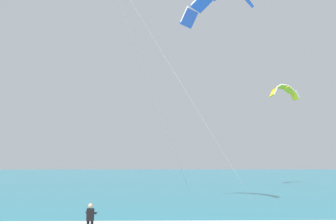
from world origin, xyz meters
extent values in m
cube|color=teal|center=(0.00, 72.46, 0.10)|extent=(200.00, 120.00, 0.20)
cube|color=black|center=(-4.48, 11.47, 1.14)|extent=(0.35, 0.22, 0.60)
sphere|color=tan|center=(-4.48, 11.47, 1.58)|extent=(0.22, 0.22, 0.22)
cylinder|color=black|center=(-4.65, 11.64, 1.19)|extent=(0.12, 0.51, 0.22)
cylinder|color=black|center=(-4.29, 11.62, 1.19)|extent=(0.12, 0.51, 0.22)
cylinder|color=black|center=(-4.46, 11.85, 1.19)|extent=(0.55, 0.07, 0.04)
cube|color=#3F3F42|center=(-4.47, 11.59, 0.92)|extent=(0.12, 0.09, 0.10)
cube|color=blue|center=(2.38, 20.56, 16.76)|extent=(1.85, 1.74, 1.06)
cube|color=blue|center=(1.39, 21.23, 15.75)|extent=(1.64, 1.40, 1.44)
cube|color=white|center=(1.03, 20.87, 15.92)|extent=(0.77, 0.76, 1.23)
cylinder|color=#B2B2B7|center=(0.37, 14.64, 8.47)|extent=(9.75, 5.61, 14.56)
cylinder|color=#B2B2B7|center=(-1.56, 16.54, 8.47)|extent=(5.91, 9.41, 14.56)
cube|color=yellow|center=(18.77, 42.74, 13.19)|extent=(1.44, 1.21, 1.31)
cube|color=white|center=(18.99, 42.37, 13.38)|extent=(0.77, 0.55, 1.08)
cube|color=yellow|center=(17.75, 42.44, 14.06)|extent=(1.64, 1.44, 1.00)
cube|color=white|center=(17.97, 42.07, 14.24)|extent=(1.05, 0.73, 0.70)
cube|color=yellow|center=(16.55, 41.83, 14.37)|extent=(1.63, 1.55, 0.47)
cube|color=white|center=(16.78, 41.46, 14.56)|extent=(1.14, 0.79, 0.16)
cube|color=yellow|center=(15.46, 41.06, 14.06)|extent=(1.45, 1.51, 1.00)
cube|color=white|center=(15.68, 40.69, 14.24)|extent=(1.04, 0.70, 0.70)
cube|color=yellow|center=(14.71, 40.30, 13.19)|extent=(1.06, 1.38, 1.31)
cube|color=white|center=(14.94, 39.93, 13.38)|extent=(0.74, 0.53, 1.08)
camera|label=1|loc=(-0.96, -6.28, 3.83)|focal=36.63mm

